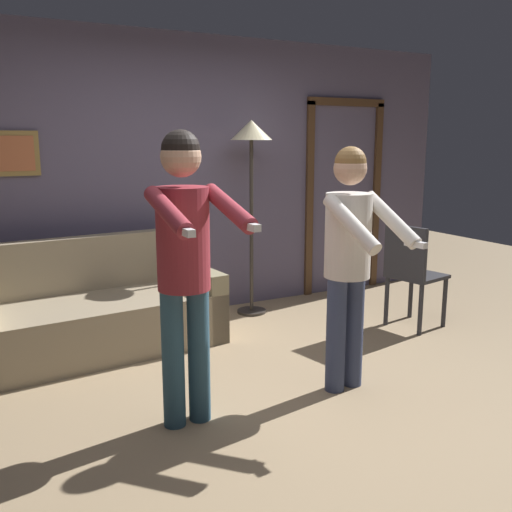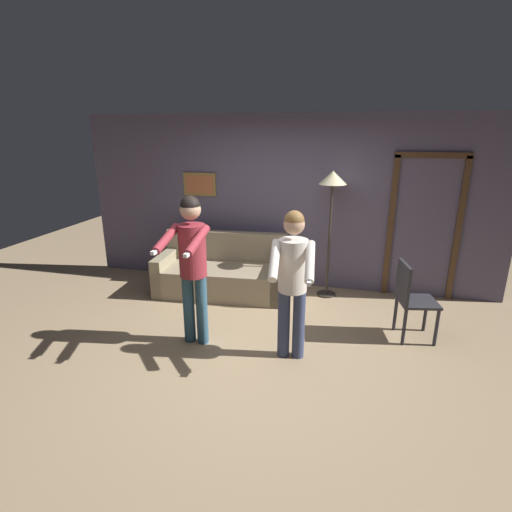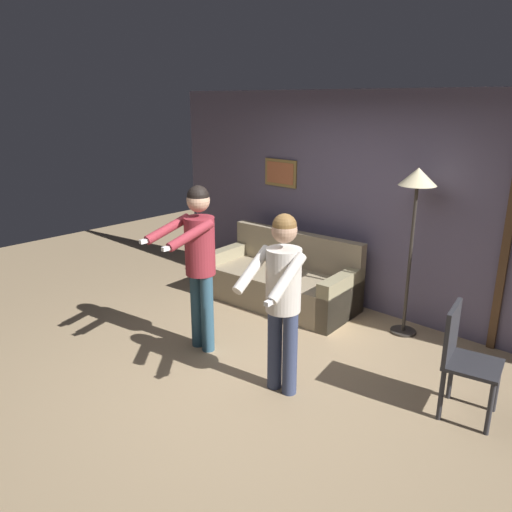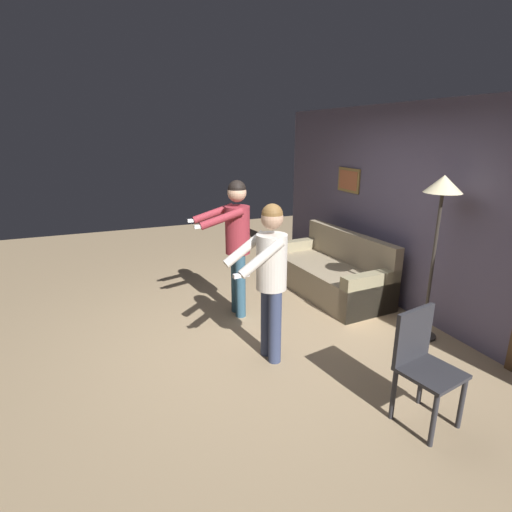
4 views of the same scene
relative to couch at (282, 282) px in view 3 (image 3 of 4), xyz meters
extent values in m
plane|color=tan|center=(0.82, -1.47, -0.28)|extent=(12.00, 12.00, 0.00)
cube|color=#59516A|center=(0.82, 0.62, 1.02)|extent=(6.40, 0.06, 2.60)
cube|color=olive|center=(-0.53, 0.57, 1.27)|extent=(0.54, 0.02, 0.36)
cube|color=#B7623C|center=(-0.53, 0.56, 1.27)|extent=(0.46, 0.01, 0.28)
cube|color=#4C331E|center=(2.39, 0.57, 0.74)|extent=(0.08, 0.04, 2.04)
cube|color=gray|center=(0.00, -0.04, -0.07)|extent=(1.96, 0.99, 0.42)
cube|color=gray|center=(-0.02, 0.31, 0.37)|extent=(1.91, 0.29, 0.45)
cube|color=gray|center=(-0.86, -0.11, 0.01)|extent=(0.22, 0.86, 0.58)
cube|color=gray|center=(0.87, 0.02, 0.01)|extent=(0.22, 0.86, 0.58)
cylinder|color=#332D28|center=(1.54, 0.28, -0.27)|extent=(0.28, 0.28, 0.02)
cylinder|color=#332D28|center=(1.54, 0.28, 0.56)|extent=(0.04, 0.04, 1.63)
cone|color=#F9EAB7|center=(1.54, 0.28, 1.46)|extent=(0.39, 0.39, 0.18)
cylinder|color=#2F5369|center=(0.10, -1.48, 0.13)|extent=(0.13, 0.13, 0.82)
cylinder|color=#2F5369|center=(0.26, -1.48, 0.13)|extent=(0.13, 0.13, 0.82)
cylinder|color=maroon|center=(0.18, -1.48, 0.83)|extent=(0.30, 0.30, 0.58)
sphere|color=tan|center=(0.18, -1.48, 1.29)|extent=(0.23, 0.23, 0.23)
sphere|color=black|center=(0.18, -1.48, 1.32)|extent=(0.21, 0.21, 0.21)
cylinder|color=maroon|center=(0.01, -1.73, 1.02)|extent=(0.09, 0.52, 0.22)
cube|color=white|center=(0.01, -1.98, 0.96)|extent=(0.04, 0.15, 0.04)
cylinder|color=maroon|center=(0.35, -1.73, 1.02)|extent=(0.09, 0.52, 0.22)
cube|color=white|center=(0.35, -1.98, 0.96)|extent=(0.04, 0.15, 0.04)
cylinder|color=#364061|center=(1.22, -1.54, 0.11)|extent=(0.13, 0.13, 0.77)
cylinder|color=#364061|center=(1.37, -1.52, 0.11)|extent=(0.13, 0.13, 0.77)
cylinder|color=silver|center=(1.30, -1.53, 0.77)|extent=(0.30, 0.30, 0.55)
sphere|color=tan|center=(1.30, -1.53, 1.20)|extent=(0.21, 0.21, 0.21)
sphere|color=brown|center=(1.30, -1.53, 1.24)|extent=(0.20, 0.20, 0.20)
cylinder|color=silver|center=(1.15, -1.75, 0.88)|extent=(0.14, 0.46, 0.33)
cylinder|color=silver|center=(1.49, -1.72, 0.88)|extent=(0.14, 0.46, 0.33)
cube|color=white|center=(1.51, -1.92, 0.76)|extent=(0.06, 0.15, 0.04)
cylinder|color=#2D2D33|center=(2.86, -0.92, -0.05)|extent=(0.04, 0.04, 0.45)
cylinder|color=#2D2D33|center=(2.80, -0.57, -0.05)|extent=(0.04, 0.04, 0.45)
cylinder|color=#2D2D33|center=(2.51, -0.99, -0.05)|extent=(0.04, 0.04, 0.45)
cylinder|color=#2D2D33|center=(2.44, -0.63, -0.05)|extent=(0.04, 0.04, 0.45)
cube|color=#2D2D33|center=(2.65, -0.78, 0.19)|extent=(0.49, 0.49, 0.03)
cube|color=#2D2D33|center=(2.47, -0.81, 0.43)|extent=(0.11, 0.42, 0.45)
camera|label=1|loc=(-0.95, -4.44, 1.38)|focal=40.00mm
camera|label=2|loc=(1.86, -5.35, 2.09)|focal=28.00mm
camera|label=3|loc=(3.80, -4.54, 2.22)|focal=35.00mm
camera|label=4|loc=(4.63, -3.04, 1.97)|focal=28.00mm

